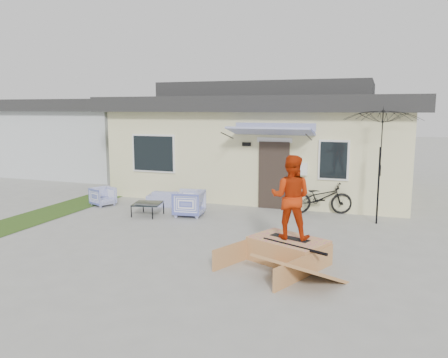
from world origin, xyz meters
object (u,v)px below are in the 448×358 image
(patio_umbrella, at_px, (380,160))
(armchair_left, at_px, (103,195))
(bicycle, at_px, (321,194))
(skate_ramp, at_px, (288,250))
(skater, at_px, (291,195))
(loveseat, at_px, (174,196))
(skateboard, at_px, (290,237))
(coffee_table, at_px, (148,209))
(armchair_right, at_px, (189,202))

(patio_umbrella, bearing_deg, armchair_left, -176.20)
(bicycle, distance_m, skate_ramp, 4.55)
(patio_umbrella, xyz_separation_m, skater, (-1.65, -3.80, -0.36))
(loveseat, height_order, patio_umbrella, patio_umbrella)
(bicycle, relative_size, skateboard, 2.20)
(skateboard, bearing_deg, coffee_table, 172.82)
(bicycle, bearing_deg, skate_ramp, 162.21)
(patio_umbrella, distance_m, skate_ramp, 4.45)
(skate_ramp, bearing_deg, armchair_right, 164.03)
(loveseat, distance_m, skater, 6.14)
(armchair_right, bearing_deg, skate_ramp, 42.82)
(patio_umbrella, xyz_separation_m, skate_ramp, (-1.67, -3.84, -1.51))
(loveseat, height_order, skateboard, loveseat)
(skater, bearing_deg, coffee_table, -28.82)
(loveseat, height_order, armchair_left, same)
(armchair_left, bearing_deg, skate_ramp, -92.93)
(loveseat, bearing_deg, coffee_table, 73.80)
(patio_umbrella, height_order, skateboard, patio_umbrella)
(patio_umbrella, bearing_deg, bicycle, 156.52)
(armchair_right, bearing_deg, armchair_left, -103.74)
(armchair_left, bearing_deg, bicycle, -56.41)
(loveseat, distance_m, skate_ramp, 6.06)
(armchair_left, xyz_separation_m, skater, (6.73, -3.24, 1.05))
(coffee_table, xyz_separation_m, skater, (4.70, -2.51, 1.20))
(bicycle, bearing_deg, armchair_left, 83.49)
(bicycle, xyz_separation_m, skater, (-0.04, -4.49, 0.79))
(skate_ramp, relative_size, skater, 1.14)
(patio_umbrella, distance_m, skateboard, 4.32)
(loveseat, bearing_deg, skater, 128.29)
(patio_umbrella, relative_size, skateboard, 3.07)
(loveseat, xyz_separation_m, skateboard, (4.55, -3.99, 0.18))
(armchair_right, xyz_separation_m, skate_ramp, (3.52, -2.93, -0.18))
(armchair_left, xyz_separation_m, armchair_right, (3.19, -0.35, 0.09))
(bicycle, bearing_deg, patio_umbrella, -130.47)
(coffee_table, bearing_deg, bicycle, 22.70)
(armchair_left, height_order, skater, skater)
(coffee_table, xyz_separation_m, bicycle, (4.74, 1.98, 0.40))
(armchair_left, height_order, patio_umbrella, patio_umbrella)
(armchair_left, distance_m, armchair_right, 3.21)
(skateboard, bearing_deg, skater, -69.08)
(coffee_table, distance_m, skate_ramp, 5.33)
(armchair_right, bearing_deg, bicycle, 106.72)
(armchair_left, bearing_deg, loveseat, -48.00)
(bicycle, height_order, skater, skater)
(skate_ramp, height_order, skateboard, skateboard)
(armchair_left, bearing_deg, skater, -92.56)
(loveseat, relative_size, coffee_table, 2.22)
(skate_ramp, distance_m, skater, 1.14)
(armchair_left, relative_size, skater, 0.39)
(bicycle, bearing_deg, loveseat, 79.30)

